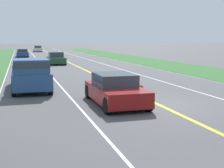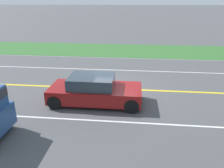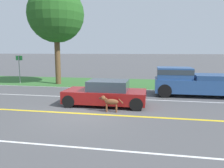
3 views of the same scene
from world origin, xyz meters
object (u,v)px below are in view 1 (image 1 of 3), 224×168
at_px(car_trailing_mid, 22,53).
at_px(car_trailing_far, 38,49).
at_px(dog, 138,90).
at_px(ego_car, 115,90).
at_px(car_trailing_near, 56,59).
at_px(pickup_truck, 31,73).

height_order(car_trailing_mid, car_trailing_far, car_trailing_far).
distance_m(dog, car_trailing_mid, 39.76).
bearing_deg(ego_car, car_trailing_far, -90.03).
bearing_deg(dog, car_trailing_near, -90.46).
relative_size(car_trailing_near, car_trailing_mid, 0.89).
bearing_deg(car_trailing_mid, dog, 97.01).
relative_size(ego_car, car_trailing_near, 1.03).
bearing_deg(car_trailing_mid, ego_car, 95.12).
height_order(car_trailing_near, car_trailing_mid, car_trailing_near).
relative_size(ego_car, car_trailing_far, 0.98).
xyz_separation_m(car_trailing_near, car_trailing_far, (-0.03, -37.24, 0.00)).
relative_size(dog, car_trailing_far, 0.27).
distance_m(ego_car, car_trailing_far, 60.56).
height_order(car_trailing_near, car_trailing_far, car_trailing_near).
xyz_separation_m(ego_car, car_trailing_far, (-0.03, -60.56, 0.01)).
distance_m(ego_car, car_trailing_mid, 40.07).
height_order(dog, car_trailing_far, car_trailing_far).
relative_size(ego_car, pickup_truck, 0.75).
bearing_deg(ego_car, dog, -160.57).
relative_size(car_trailing_near, car_trailing_far, 0.95).
distance_m(car_trailing_near, car_trailing_mid, 16.98).
relative_size(pickup_truck, car_trailing_far, 1.30).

